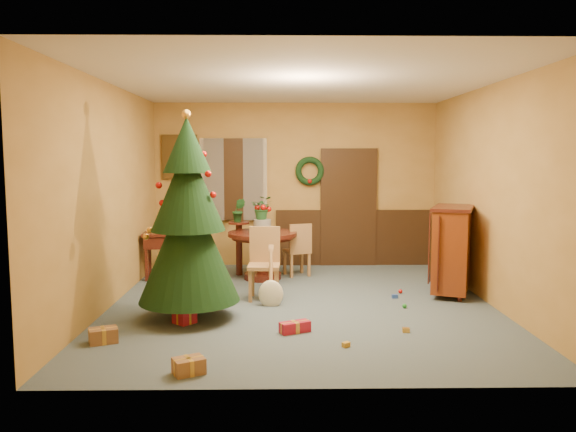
{
  "coord_description": "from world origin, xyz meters",
  "views": [
    {
      "loc": [
        -0.3,
        -7.29,
        1.94
      ],
      "look_at": [
        -0.17,
        0.4,
        1.14
      ],
      "focal_mm": 35.0,
      "sensor_mm": 36.0,
      "label": 1
    }
  ],
  "objects_px": {
    "sideboard": "(452,248)",
    "christmas_tree": "(188,221)",
    "dining_table": "(262,246)",
    "writing_desk": "(171,244)",
    "chair_near": "(264,260)"
  },
  "relations": [
    {
      "from": "dining_table",
      "to": "writing_desk",
      "type": "xyz_separation_m",
      "value": [
        -1.47,
        0.05,
        0.03
      ]
    },
    {
      "from": "writing_desk",
      "to": "sideboard",
      "type": "height_order",
      "value": "sideboard"
    },
    {
      "from": "dining_table",
      "to": "writing_desk",
      "type": "distance_m",
      "value": 1.47
    },
    {
      "from": "chair_near",
      "to": "writing_desk",
      "type": "height_order",
      "value": "chair_near"
    },
    {
      "from": "dining_table",
      "to": "chair_near",
      "type": "relative_size",
      "value": 1.12
    },
    {
      "from": "chair_near",
      "to": "writing_desk",
      "type": "relative_size",
      "value": 1.13
    },
    {
      "from": "writing_desk",
      "to": "sideboard",
      "type": "bearing_deg",
      "value": -14.82
    },
    {
      "from": "sideboard",
      "to": "writing_desk",
      "type": "bearing_deg",
      "value": 165.18
    },
    {
      "from": "christmas_tree",
      "to": "sideboard",
      "type": "distance_m",
      "value": 3.74
    },
    {
      "from": "writing_desk",
      "to": "dining_table",
      "type": "bearing_deg",
      "value": -1.78
    },
    {
      "from": "writing_desk",
      "to": "christmas_tree",
      "type": "bearing_deg",
      "value": -73.69
    },
    {
      "from": "sideboard",
      "to": "christmas_tree",
      "type": "bearing_deg",
      "value": -162.25
    },
    {
      "from": "dining_table",
      "to": "sideboard",
      "type": "distance_m",
      "value": 2.92
    },
    {
      "from": "dining_table",
      "to": "writing_desk",
      "type": "bearing_deg",
      "value": 178.22
    },
    {
      "from": "chair_near",
      "to": "writing_desk",
      "type": "xyz_separation_m",
      "value": [
        -1.53,
        1.25,
        0.04
      ]
    }
  ]
}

